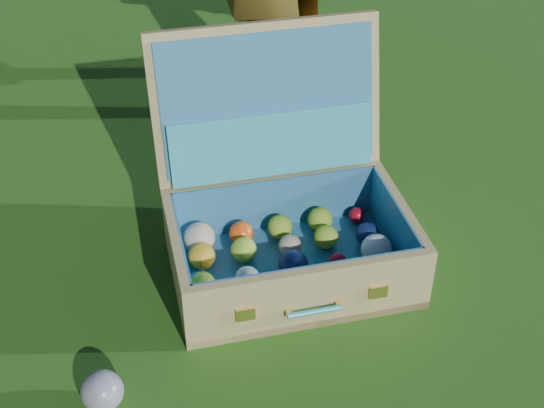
{
  "coord_description": "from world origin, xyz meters",
  "views": [
    {
      "loc": [
        -0.82,
        -0.87,
        1.13
      ],
      "look_at": [
        -0.03,
        0.17,
        0.15
      ],
      "focal_mm": 50.0,
      "sensor_mm": 36.0,
      "label": 1
    }
  ],
  "objects": [
    {
      "name": "suitcase",
      "position": [
        -0.01,
        0.17,
        0.14
      ],
      "size": [
        0.65,
        0.62,
        0.48
      ],
      "rotation": [
        0.0,
        0.0,
        -0.42
      ],
      "color": "tan",
      "rests_on": "ground"
    },
    {
      "name": "stray_ball",
      "position": [
        -0.53,
        0.03,
        0.04
      ],
      "size": [
        0.08,
        0.08,
        0.08
      ],
      "primitive_type": "sphere",
      "color": "#3E69A2",
      "rests_on": "ground"
    },
    {
      "name": "ground",
      "position": [
        0.0,
        0.0,
        0.0
      ],
      "size": [
        60.0,
        60.0,
        0.0
      ],
      "primitive_type": "plane",
      "color": "#215114",
      "rests_on": "ground"
    }
  ]
}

